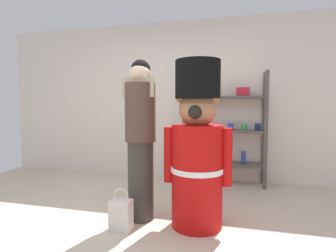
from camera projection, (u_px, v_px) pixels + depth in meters
ground_plane at (130, 237)px, 2.42m from camera, size 6.40×6.40×0.00m
back_wall at (179, 101)px, 4.45m from camera, size 6.40×0.12×2.60m
merchandise_shelf at (224, 126)px, 4.08m from camera, size 1.24×0.35×1.72m
teddy_bear_guard at (197, 150)px, 2.61m from camera, size 0.68×0.52×1.64m
person_shopper at (140, 136)px, 2.77m from camera, size 0.33×0.32×1.68m
shopping_bag at (121, 215)px, 2.55m from camera, size 0.20×0.14×0.41m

